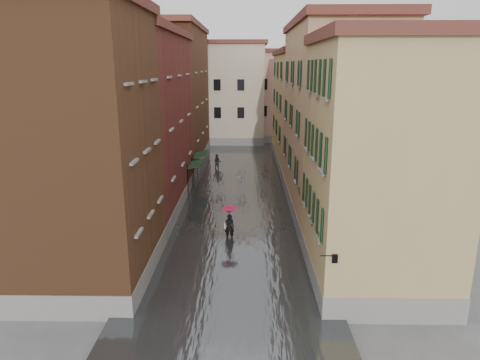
{
  "coord_description": "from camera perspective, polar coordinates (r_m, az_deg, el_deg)",
  "views": [
    {
      "loc": [
        0.8,
        -21.83,
        10.54
      ],
      "look_at": [
        0.34,
        5.94,
        3.0
      ],
      "focal_mm": 32.0,
      "sensor_mm": 36.0,
      "label": 1
    }
  ],
  "objects": [
    {
      "name": "floodwater",
      "position": [
        36.37,
        -0.36,
        -1.49
      ],
      "size": [
        10.0,
        60.0,
        0.2
      ],
      "primitive_type": "cube",
      "color": "#3F4346",
      "rests_on": "ground"
    },
    {
      "name": "building_left_mid",
      "position": [
        32.09,
        -13.24,
        7.11
      ],
      "size": [
        6.0,
        14.0,
        12.5
      ],
      "primitive_type": "cube",
      "color": "maroon",
      "rests_on": "ground"
    },
    {
      "name": "building_end_cream",
      "position": [
        60.09,
        -2.75,
        11.32
      ],
      "size": [
        12.0,
        9.0,
        13.0
      ],
      "primitive_type": "cube",
      "color": "beige",
      "rests_on": "ground"
    },
    {
      "name": "building_end_pink",
      "position": [
        62.22,
        5.83,
        10.93
      ],
      "size": [
        10.0,
        9.0,
        12.0
      ],
      "primitive_type": "cube",
      "color": "tan",
      "rests_on": "ground"
    },
    {
      "name": "building_left_far",
      "position": [
        46.63,
        -8.85,
        10.66
      ],
      "size": [
        6.0,
        16.0,
        14.0
      ],
      "primitive_type": "cube",
      "color": "brown",
      "rests_on": "ground"
    },
    {
      "name": "wall_lantern",
      "position": [
        17.89,
        12.43,
        -10.11
      ],
      "size": [
        0.71,
        0.22,
        0.35
      ],
      "color": "black",
      "rests_on": "ground"
    },
    {
      "name": "window_planters",
      "position": [
        22.47,
        9.4,
        -3.25
      ],
      "size": [
        0.59,
        7.91,
        0.84
      ],
      "color": "brown",
      "rests_on": "ground"
    },
    {
      "name": "building_right_mid",
      "position": [
        31.71,
        12.31,
        7.52
      ],
      "size": [
        6.0,
        14.0,
        13.0
      ],
      "primitive_type": "cube",
      "color": "tan",
      "rests_on": "ground"
    },
    {
      "name": "awning_near",
      "position": [
        35.66,
        -6.0,
        2.01
      ],
      "size": [
        1.09,
        2.77,
        2.8
      ],
      "color": "black",
      "rests_on": "ground"
    },
    {
      "name": "building_right_far",
      "position": [
        46.5,
        8.7,
        9.11
      ],
      "size": [
        6.0,
        16.0,
        11.5
      ],
      "primitive_type": "cube",
      "color": "tan",
      "rests_on": "ground"
    },
    {
      "name": "building_left_near",
      "position": [
        21.69,
        -20.19,
        3.51
      ],
      "size": [
        6.0,
        8.0,
        13.0
      ],
      "primitive_type": "cube",
      "color": "brown",
      "rests_on": "ground"
    },
    {
      "name": "pedestrian_far",
      "position": [
        43.99,
        -3.04,
        2.39
      ],
      "size": [
        0.8,
        0.63,
        1.62
      ],
      "primitive_type": "imported",
      "rotation": [
        0.0,
        0.0,
        -0.02
      ],
      "color": "black",
      "rests_on": "ground"
    },
    {
      "name": "building_right_near",
      "position": [
        21.33,
        17.82,
        1.46
      ],
      "size": [
        6.0,
        8.0,
        11.5
      ],
      "primitive_type": "cube",
      "color": "tan",
      "rests_on": "ground"
    },
    {
      "name": "awning_far",
      "position": [
        39.38,
        -5.34,
        3.29
      ],
      "size": [
        1.09,
        3.03,
        2.8
      ],
      "color": "black",
      "rests_on": "ground"
    },
    {
      "name": "ground",
      "position": [
        24.26,
        -1.06,
        -10.57
      ],
      "size": [
        120.0,
        120.0,
        0.0
      ],
      "primitive_type": "plane",
      "color": "#57575A",
      "rests_on": "ground"
    },
    {
      "name": "pedestrian_main",
      "position": [
        26.35,
        -1.44,
        -5.42
      ],
      "size": [
        0.99,
        0.99,
        2.06
      ],
      "color": "black",
      "rests_on": "ground"
    }
  ]
}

